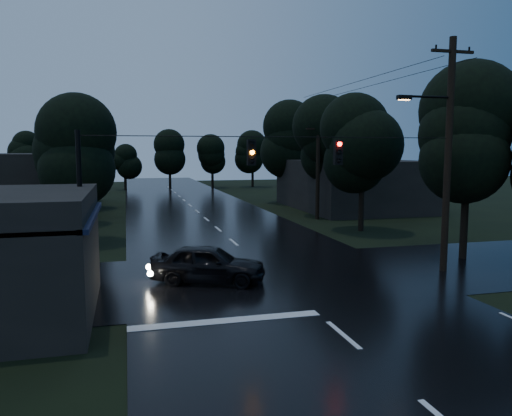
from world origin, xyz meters
name	(u,v)px	position (x,y,z in m)	size (l,w,h in m)	color
main_road	(206,219)	(0.00, 30.00, 0.00)	(12.00, 120.00, 0.02)	black
cross_street	(273,276)	(0.00, 12.00, 0.00)	(60.00, 9.00, 0.02)	black
building_far_right	(352,184)	(14.00, 34.00, 2.20)	(10.00, 14.00, 4.40)	black
building_far_left	(32,182)	(-14.00, 40.00, 2.50)	(10.00, 16.00, 5.00)	black
utility_pole_main	(446,151)	(7.41, 11.00, 5.26)	(3.50, 0.30, 10.00)	black
utility_pole_far	(318,169)	(8.30, 28.00, 3.88)	(2.00, 0.30, 7.50)	black
anchor_pole_left	(81,214)	(-7.50, 11.00, 3.00)	(0.18, 0.18, 6.00)	black
span_signals	(295,151)	(0.56, 10.99, 5.24)	(15.00, 0.37, 1.12)	black
tree_corner_near	(468,135)	(10.00, 13.00, 5.99)	(4.48, 4.48, 9.44)	black
tree_left_a	(68,151)	(-9.00, 22.00, 5.24)	(3.92, 3.92, 8.26)	black
tree_left_b	(71,146)	(-9.60, 30.00, 5.62)	(4.20, 4.20, 8.85)	black
tree_left_c	(75,142)	(-10.20, 40.00, 5.99)	(4.48, 4.48, 9.44)	black
tree_right_a	(363,145)	(9.00, 22.00, 5.62)	(4.20, 4.20, 8.85)	black
tree_right_b	(324,141)	(9.60, 30.00, 5.99)	(4.48, 4.48, 9.44)	black
tree_right_c	(291,139)	(10.20, 40.00, 6.37)	(4.76, 4.76, 10.03)	black
car	(208,264)	(-2.81, 11.67, 0.77)	(1.83, 4.55, 1.55)	black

